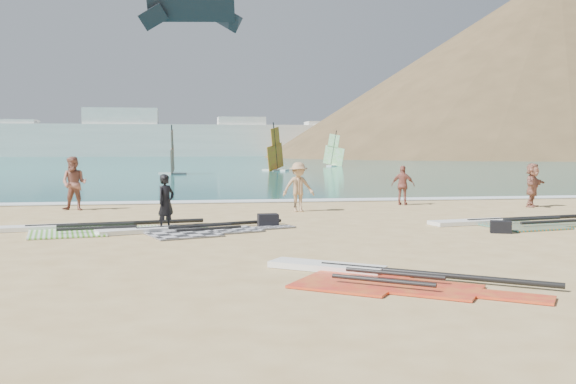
{
  "coord_description": "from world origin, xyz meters",
  "views": [
    {
      "loc": [
        -4.37,
        -15.11,
        2.35
      ],
      "look_at": [
        -1.3,
        4.0,
        1.0
      ],
      "focal_mm": 40.0,
      "sensor_mm": 36.0,
      "label": 1
    }
  ],
  "objects": [
    {
      "name": "rig_orange",
      "position": [
        5.61,
        2.98,
        0.05
      ],
      "size": [
        6.42,
        3.05,
        0.2
      ],
      "rotation": [
        0.0,
        0.0,
        0.18
      ],
      "color": "orange",
      "rests_on": "ground"
    },
    {
      "name": "ground",
      "position": [
        0.0,
        0.0,
        0.0
      ],
      "size": [
        300.0,
        300.0,
        0.0
      ],
      "primitive_type": "plane",
      "color": "tan",
      "rests_on": "ground"
    },
    {
      "name": "beachgoer_right",
      "position": [
        9.15,
        8.24,
        0.87
      ],
      "size": [
        1.52,
        1.48,
        1.74
      ],
      "primitive_type": "imported",
      "rotation": [
        0.0,
        0.0,
        0.76
      ],
      "color": "#A76B56",
      "rests_on": "ground"
    },
    {
      "name": "beachgoer_left",
      "position": [
        -8.47,
        9.69,
        1.0
      ],
      "size": [
        1.13,
        0.97,
        2.01
      ],
      "primitive_type": "imported",
      "rotation": [
        0.0,
        0.0,
        -0.24
      ],
      "color": "#985C4B",
      "rests_on": "ground"
    },
    {
      "name": "windsurfer_centre",
      "position": [
        4.41,
        47.4,
        1.38
      ],
      "size": [
        2.56,
        2.6,
        4.84
      ],
      "rotation": [
        0.0,
        0.0,
        -0.66
      ],
      "color": "white",
      "rests_on": "ground"
    },
    {
      "name": "kitesurf_kite",
      "position": [
        -3.68,
        45.03,
        14.59
      ],
      "size": [
        9.42,
        2.22,
        2.88
      ],
      "rotation": [
        0.0,
        0.0,
        -0.15
      ],
      "color": "black",
      "rests_on": "ground"
    },
    {
      "name": "rig_red",
      "position": [
        -1.11,
        -4.21,
        0.05
      ],
      "size": [
        4.55,
        4.2,
        0.2
      ],
      "rotation": [
        0.0,
        0.0,
        -0.62
      ],
      "color": "red",
      "rests_on": "ground"
    },
    {
      "name": "surf_line",
      "position": [
        0.0,
        12.3,
        0.0
      ],
      "size": [
        300.0,
        1.2,
        0.04
      ],
      "primitive_type": "cube",
      "color": "white",
      "rests_on": "ground"
    },
    {
      "name": "gear_bag_near",
      "position": [
        -1.95,
        3.67,
        0.19
      ],
      "size": [
        0.61,
        0.45,
        0.38
      ],
      "primitive_type": "cube",
      "rotation": [
        0.0,
        0.0,
        0.04
      ],
      "color": "black",
      "rests_on": "ground"
    },
    {
      "name": "rig_grey",
      "position": [
        -4.42,
        2.77,
        0.05
      ],
      "size": [
        5.64,
        3.27,
        0.2
      ],
      "rotation": [
        0.0,
        0.0,
        0.34
      ],
      "color": "#252527",
      "rests_on": "ground"
    },
    {
      "name": "person_wetsuit",
      "position": [
        -4.92,
        3.23,
        0.8
      ],
      "size": [
        0.68,
        0.68,
        1.6
      ],
      "primitive_type": "imported",
      "rotation": [
        0.0,
        0.0,
        0.79
      ],
      "color": "black",
      "rests_on": "ground"
    },
    {
      "name": "beachgoer_mid",
      "position": [
        -0.29,
        7.86,
        0.9
      ],
      "size": [
        1.2,
        0.73,
        1.81
      ],
      "primitive_type": "imported",
      "rotation": [
        0.0,
        0.0,
        0.05
      ],
      "color": "tan",
      "rests_on": "ground"
    },
    {
      "name": "headland_main",
      "position": [
        85.0,
        130.0,
        0.0
      ],
      "size": [
        143.0,
        143.0,
        45.0
      ],
      "primitive_type": "cone",
      "color": "brown",
      "rests_on": "ground"
    },
    {
      "name": "windsurfer_left",
      "position": [
        -5.45,
        40.85,
        1.27
      ],
      "size": [
        2.41,
        2.89,
        4.32
      ],
      "rotation": [
        0.0,
        0.0,
        -0.08
      ],
      "color": "white",
      "rests_on": "ground"
    },
    {
      "name": "sea",
      "position": [
        0.0,
        132.0,
        0.0
      ],
      "size": [
        300.0,
        240.0,
        0.06
      ],
      "primitive_type": "cube",
      "color": "#0D515D",
      "rests_on": "ground"
    },
    {
      "name": "far_town",
      "position": [
        -15.72,
        150.0,
        4.49
      ],
      "size": [
        160.0,
        8.0,
        12.0
      ],
      "color": "white",
      "rests_on": "ground"
    },
    {
      "name": "beachgoer_back",
      "position": [
        4.39,
        9.86,
        0.81
      ],
      "size": [
        1.02,
        0.8,
        1.61
      ],
      "primitive_type": "imported",
      "rotation": [
        0.0,
        0.0,
        2.63
      ],
      "color": "#9B5346",
      "rests_on": "ground"
    },
    {
      "name": "windsurfer_right",
      "position": [
        13.58,
        61.42,
        1.29
      ],
      "size": [
        2.27,
        2.29,
        4.44
      ],
      "rotation": [
        0.0,
        0.0,
        0.85
      ],
      "color": "white",
      "rests_on": "ground"
    },
    {
      "name": "gear_bag_far",
      "position": [
        4.19,
        1.25,
        0.17
      ],
      "size": [
        0.66,
        0.57,
        0.33
      ],
      "primitive_type": "cube",
      "rotation": [
        0.0,
        0.0,
        -0.4
      ],
      "color": "black",
      "rests_on": "ground"
    },
    {
      "name": "rig_green",
      "position": [
        -7.4,
        3.57,
        0.05
      ],
      "size": [
        6.42,
        3.06,
        0.2
      ],
      "rotation": [
        0.0,
        0.0,
        0.19
      ],
      "color": "#50B01F",
      "rests_on": "ground"
    }
  ]
}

